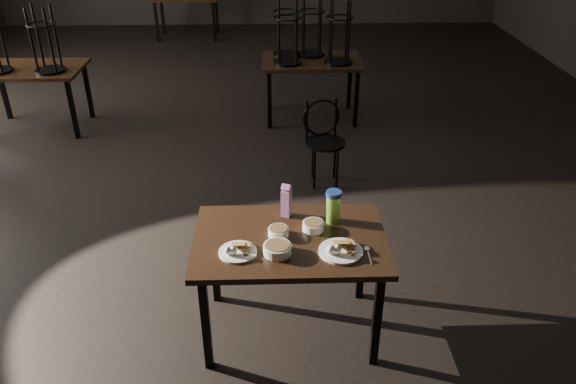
{
  "coord_description": "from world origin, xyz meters",
  "views": [
    {
      "loc": [
        0.38,
        -5.74,
        2.73
      ],
      "look_at": [
        0.48,
        -2.46,
        0.85
      ],
      "focal_mm": 35.0,
      "sensor_mm": 36.0,
      "label": 1
    }
  ],
  "objects_px": {
    "main_table": "(290,248)",
    "bentwood_chair": "(324,135)",
    "juice_carton": "(286,201)",
    "water_bottle": "(333,206)"
  },
  "relations": [
    {
      "from": "main_table",
      "to": "bentwood_chair",
      "type": "bearing_deg",
      "value": 79.26
    },
    {
      "from": "juice_carton",
      "to": "water_bottle",
      "type": "distance_m",
      "value": 0.31
    },
    {
      "from": "water_bottle",
      "to": "bentwood_chair",
      "type": "distance_m",
      "value": 1.99
    },
    {
      "from": "main_table",
      "to": "bentwood_chair",
      "type": "distance_m",
      "value": 2.18
    },
    {
      "from": "juice_carton",
      "to": "water_bottle",
      "type": "relative_size",
      "value": 1.05
    },
    {
      "from": "main_table",
      "to": "bentwood_chair",
      "type": "xyz_separation_m",
      "value": [
        0.4,
        2.13,
        -0.18
      ]
    },
    {
      "from": "bentwood_chair",
      "to": "juice_carton",
      "type": "bearing_deg",
      "value": -114.24
    },
    {
      "from": "main_table",
      "to": "juice_carton",
      "type": "relative_size",
      "value": 5.11
    },
    {
      "from": "juice_carton",
      "to": "main_table",
      "type": "bearing_deg",
      "value": -86.69
    },
    {
      "from": "juice_carton",
      "to": "water_bottle",
      "type": "height_order",
      "value": "juice_carton"
    }
  ]
}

